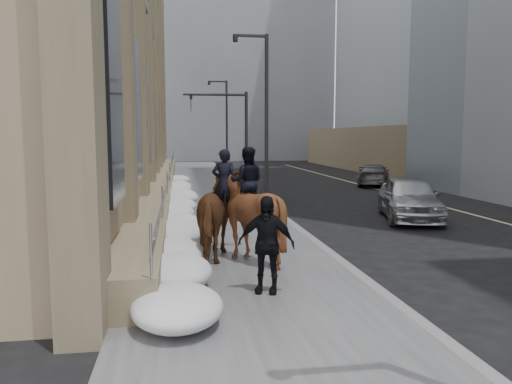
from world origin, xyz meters
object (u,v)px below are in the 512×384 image
(car_silver, at_px, (409,198))
(car_grey, at_px, (374,175))
(mounted_horse_left, at_px, (223,213))
(pedestrian, at_px, (266,244))
(mounted_horse_right, at_px, (247,211))

(car_silver, xyz_separation_m, car_grey, (3.79, 12.84, -0.15))
(mounted_horse_left, bearing_deg, pedestrian, 112.29)
(mounted_horse_left, height_order, car_silver, mounted_horse_left)
(car_grey, bearing_deg, car_silver, 97.44)
(mounted_horse_right, relative_size, pedestrian, 1.46)
(pedestrian, distance_m, car_grey, 23.78)
(mounted_horse_left, height_order, car_grey, mounted_horse_left)
(mounted_horse_right, distance_m, car_grey, 21.53)
(mounted_horse_right, height_order, pedestrian, mounted_horse_right)
(pedestrian, bearing_deg, mounted_horse_left, 120.47)
(mounted_horse_left, distance_m, car_silver, 9.32)
(mounted_horse_left, relative_size, pedestrian, 1.44)
(pedestrian, xyz_separation_m, car_silver, (7.03, 8.33, -0.24))
(mounted_horse_right, xyz_separation_m, car_grey, (10.84, 18.59, -0.66))
(mounted_horse_left, relative_size, car_grey, 0.58)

